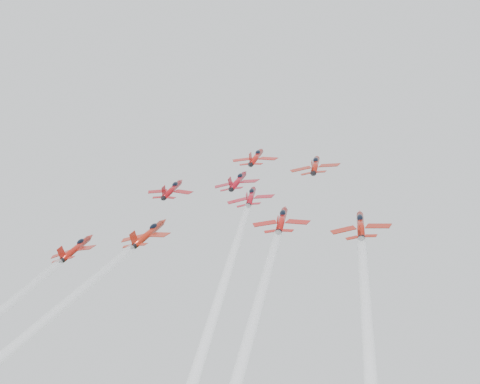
% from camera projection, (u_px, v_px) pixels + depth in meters
% --- Properties ---
extents(jet_lead, '(10.61, 12.95, 10.17)m').
position_uv_depth(jet_lead, '(256.00, 157.00, 152.56)').
color(jet_lead, '#B11610').
extents(jet_row2_left, '(9.78, 11.94, 9.38)m').
position_uv_depth(jet_row2_left, '(172.00, 189.00, 139.49)').
color(jet_row2_left, maroon).
extents(jet_row2_center, '(9.59, 11.70, 9.19)m').
position_uv_depth(jet_row2_center, '(238.00, 181.00, 136.06)').
color(jet_row2_center, maroon).
extents(jet_row2_right, '(10.26, 12.53, 9.84)m').
position_uv_depth(jet_row2_right, '(315.00, 165.00, 136.44)').
color(jet_row2_right, '#9C1B0E').
extents(jet_center, '(8.95, 77.75, 60.67)m').
position_uv_depth(jet_center, '(174.00, 309.00, 84.16)').
color(jet_center, '#A60F1E').
extents(jet_rear_right, '(9.36, 81.36, 63.50)m').
position_uv_depth(jet_rear_right, '(199.00, 383.00, 66.70)').
color(jet_rear_right, '#AB1410').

